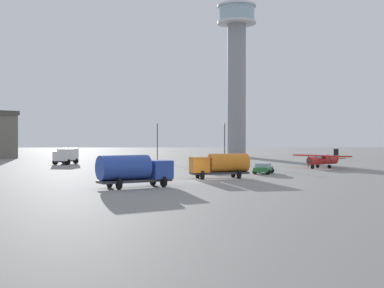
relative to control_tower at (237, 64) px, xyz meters
The scene contains 11 objects.
ground_plane 77.17m from the control_tower, 100.35° to the right, with size 400.00×400.00×0.00m, color gray.
control_tower is the anchor object (origin of this frame).
airplane_red 54.96m from the control_tower, 82.05° to the right, with size 7.70×8.95×2.96m.
truck_box_white 54.83m from the control_tower, 133.60° to the right, with size 3.88×6.32×2.77m.
truck_fuel_tanker_blue 84.44m from the control_tower, 103.98° to the right, with size 7.27×5.54×3.04m.
truck_fuel_tanker_orange 72.97m from the control_tower, 98.71° to the right, with size 6.98×3.92×2.84m.
car_yellow 62.74m from the control_tower, 100.89° to the right, with size 2.69×4.76×1.37m.
car_green 65.48m from the control_tower, 93.96° to the right, with size 3.24×4.68×1.37m.
light_post_west 35.71m from the control_tower, 101.46° to the right, with size 0.44×0.44×7.61m.
light_post_east 35.81m from the control_tower, 128.49° to the right, with size 0.44×0.44×7.80m.
traffic_cone_near_left 69.57m from the control_tower, 108.26° to the right, with size 0.36×0.36×0.67m.
Camera 1 is at (-2.85, -54.72, 4.60)m, focal length 47.81 mm.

